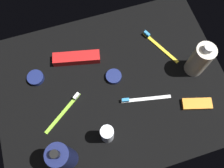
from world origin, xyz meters
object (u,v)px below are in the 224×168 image
(toothbrush_lime, at_px, (65,110))
(toothpaste_box_red, at_px, (77,58))
(snack_bar_orange, at_px, (197,104))
(cream_tin_left, at_px, (36,78))
(toothbrush_white, at_px, (143,99))
(toothbrush_yellow, at_px, (158,45))
(deodorant_stick, at_px, (107,134))
(cream_tin_right, at_px, (114,77))
(lotion_bottle, at_px, (63,157))
(bodywash_bottle, at_px, (200,60))

(toothbrush_lime, xyz_separation_m, toothpaste_box_red, (0.09, 0.18, 0.01))
(snack_bar_orange, height_order, cream_tin_left, cream_tin_left)
(toothbrush_white, distance_m, snack_bar_orange, 0.19)
(toothpaste_box_red, relative_size, cream_tin_left, 2.95)
(toothbrush_yellow, xyz_separation_m, toothpaste_box_red, (-0.32, 0.04, 0.01))
(deodorant_stick, xyz_separation_m, snack_bar_orange, (0.34, 0.01, -0.05))
(deodorant_stick, height_order, toothbrush_white, deodorant_stick)
(snack_bar_orange, relative_size, cream_tin_right, 1.79)
(snack_bar_orange, bearing_deg, toothbrush_lime, -179.03)
(lotion_bottle, height_order, bodywash_bottle, lotion_bottle)
(toothbrush_yellow, distance_m, cream_tin_right, 0.22)
(toothbrush_white, xyz_separation_m, snack_bar_orange, (0.18, -0.07, 0.00))
(lotion_bottle, distance_m, cream_tin_right, 0.34)
(bodywash_bottle, relative_size, toothpaste_box_red, 0.94)
(snack_bar_orange, bearing_deg, toothbrush_yellow, 114.99)
(bodywash_bottle, bearing_deg, lotion_bottle, -161.32)
(lotion_bottle, xyz_separation_m, cream_tin_left, (-0.05, 0.31, -0.09))
(toothpaste_box_red, height_order, snack_bar_orange, toothpaste_box_red)
(toothbrush_yellow, height_order, cream_tin_right, toothbrush_yellow)
(toothbrush_yellow, distance_m, toothbrush_lime, 0.43)
(toothbrush_yellow, bearing_deg, toothbrush_lime, -160.47)
(toothbrush_white, relative_size, cream_tin_right, 3.08)
(deodorant_stick, bearing_deg, bodywash_bottle, 21.07)
(deodorant_stick, relative_size, snack_bar_orange, 1.05)
(bodywash_bottle, height_order, snack_bar_orange, bodywash_bottle)
(lotion_bottle, distance_m, toothpaste_box_red, 0.37)
(toothbrush_lime, bearing_deg, cream_tin_right, 19.09)
(lotion_bottle, relative_size, toothpaste_box_red, 1.22)
(bodywash_bottle, distance_m, cream_tin_left, 0.59)
(snack_bar_orange, bearing_deg, toothpaste_box_red, 156.15)
(snack_bar_orange, xyz_separation_m, cream_tin_right, (-0.25, 0.19, 0.00))
(toothbrush_lime, relative_size, cream_tin_right, 2.64)
(toothbrush_yellow, bearing_deg, snack_bar_orange, -80.57)
(toothbrush_lime, relative_size, cream_tin_left, 2.56)
(deodorant_stick, distance_m, cream_tin_left, 0.34)
(toothbrush_yellow, height_order, toothbrush_lime, same)
(deodorant_stick, height_order, toothpaste_box_red, deodorant_stick)
(toothbrush_lime, bearing_deg, toothbrush_white, -8.94)
(deodorant_stick, xyz_separation_m, cream_tin_right, (0.09, 0.20, -0.05))
(bodywash_bottle, distance_m, toothbrush_white, 0.24)
(lotion_bottle, distance_m, toothbrush_lime, 0.19)
(cream_tin_left, xyz_separation_m, cream_tin_right, (0.28, -0.08, -0.00))
(snack_bar_orange, bearing_deg, toothbrush_white, 172.68)
(deodorant_stick, bearing_deg, snack_bar_orange, 2.49)
(snack_bar_orange, bearing_deg, cream_tin_right, 158.75)
(toothbrush_white, relative_size, cream_tin_left, 2.99)
(toothbrush_lime, bearing_deg, toothbrush_yellow, 19.53)
(deodorant_stick, xyz_separation_m, toothpaste_box_red, (-0.03, 0.31, -0.04))
(bodywash_bottle, bearing_deg, toothbrush_white, -165.23)
(deodorant_stick, height_order, cream_tin_left, deodorant_stick)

